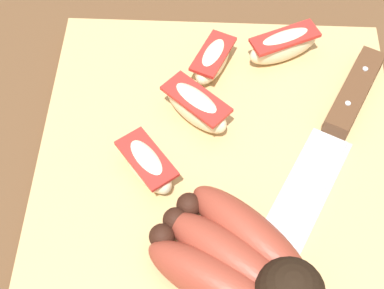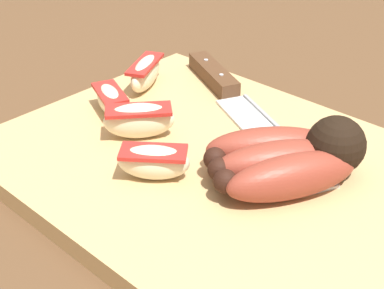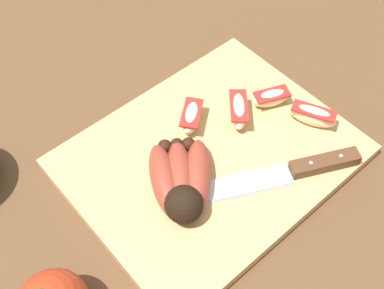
{
  "view_description": "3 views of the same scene",
  "coord_description": "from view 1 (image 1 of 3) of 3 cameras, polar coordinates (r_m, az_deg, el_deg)",
  "views": [
    {
      "loc": [
        0.24,
        -0.01,
        0.45
      ],
      "look_at": [
        -0.02,
        -0.02,
        0.06
      ],
      "focal_mm": 56.0,
      "sensor_mm": 36.0,
      "label": 1
    },
    {
      "loc": [
        0.27,
        -0.32,
        0.29
      ],
      "look_at": [
        -0.02,
        -0.01,
        0.03
      ],
      "focal_mm": 51.55,
      "sensor_mm": 36.0,
      "label": 2
    },
    {
      "loc": [
        0.28,
        0.28,
        0.58
      ],
      "look_at": [
        0.02,
        -0.02,
        0.04
      ],
      "focal_mm": 44.56,
      "sensor_mm": 36.0,
      "label": 3
    }
  ],
  "objects": [
    {
      "name": "ground_plane",
      "position": [
        0.51,
        2.39,
        -5.7
      ],
      "size": [
        6.0,
        6.0,
        0.0
      ],
      "primitive_type": "plane",
      "color": "brown"
    },
    {
      "name": "cutting_board",
      "position": [
        0.51,
        2.86,
        -5.13
      ],
      "size": [
        0.39,
        0.31,
        0.02
      ],
      "primitive_type": "cube",
      "color": "tan",
      "rests_on": "ground_plane"
    },
    {
      "name": "banana_bunch",
      "position": [
        0.45,
        4.67,
        -11.29
      ],
      "size": [
        0.13,
        0.14,
        0.05
      ],
      "color": "black",
      "rests_on": "cutting_board"
    },
    {
      "name": "chefs_knife",
      "position": [
        0.53,
        13.45,
        1.11
      ],
      "size": [
        0.26,
        0.15,
        0.02
      ],
      "color": "silver",
      "rests_on": "cutting_board"
    },
    {
      "name": "apple_wedge_near",
      "position": [
        0.56,
        2.0,
        8.07
      ],
      "size": [
        0.06,
        0.04,
        0.03
      ],
      "color": "beige",
      "rests_on": "cutting_board"
    },
    {
      "name": "apple_wedge_middle",
      "position": [
        0.52,
        0.39,
        3.63
      ],
      "size": [
        0.06,
        0.07,
        0.04
      ],
      "color": "beige",
      "rests_on": "cutting_board"
    },
    {
      "name": "apple_wedge_far",
      "position": [
        0.57,
        8.73,
        9.31
      ],
      "size": [
        0.05,
        0.07,
        0.03
      ],
      "color": "beige",
      "rests_on": "cutting_board"
    },
    {
      "name": "apple_wedge_extra",
      "position": [
        0.49,
        -4.3,
        -1.91
      ],
      "size": [
        0.06,
        0.06,
        0.03
      ],
      "color": "beige",
      "rests_on": "cutting_board"
    }
  ]
}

